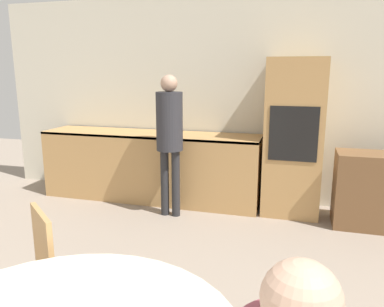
{
  "coord_description": "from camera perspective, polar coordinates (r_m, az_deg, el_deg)",
  "views": [
    {
      "loc": [
        0.7,
        0.36,
        1.66
      ],
      "look_at": [
        -0.02,
        2.88,
        1.08
      ],
      "focal_mm": 35.0,
      "sensor_mm": 36.0,
      "label": 1
    }
  ],
  "objects": [
    {
      "name": "chair_far_left",
      "position": [
        2.44,
        -23.66,
        -17.14
      ],
      "size": [
        0.56,
        0.56,
        0.89
      ],
      "rotation": [
        0.0,
        0.0,
        5.59
      ],
      "color": "tan",
      "rests_on": "ground_plane"
    },
    {
      "name": "person_standing",
      "position": [
        4.22,
        -3.44,
        3.62
      ],
      "size": [
        0.3,
        0.3,
        1.63
      ],
      "color": "#262628",
      "rests_on": "ground_plane"
    },
    {
      "name": "wall_back",
      "position": [
        4.83,
        7.62,
        8.04
      ],
      "size": [
        6.79,
        0.05,
        2.6
      ],
      "color": "beige",
      "rests_on": "ground_plane"
    },
    {
      "name": "oven_unit",
      "position": [
        4.5,
        15.2,
        2.33
      ],
      "size": [
        0.65,
        0.59,
        1.81
      ],
      "color": "tan",
      "rests_on": "ground_plane"
    },
    {
      "name": "kitchen_counter",
      "position": [
        4.93,
        -6.3,
        -1.77
      ],
      "size": [
        2.84,
        0.6,
        0.89
      ],
      "color": "tan",
      "rests_on": "ground_plane"
    }
  ]
}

